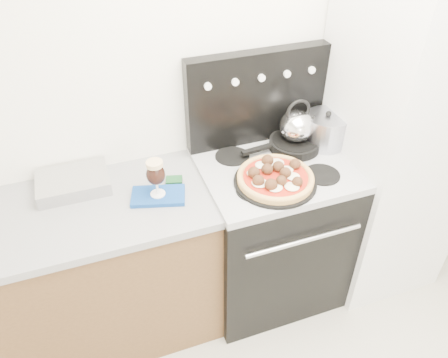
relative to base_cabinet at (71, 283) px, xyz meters
name	(u,v)px	position (x,y,z in m)	size (l,w,h in m)	color
room_shell	(382,242)	(1.02, -0.91, 0.82)	(3.52, 3.01, 2.52)	#B4AF9F
base_cabinet	(71,283)	(0.00, 0.00, 0.00)	(1.45, 0.60, 0.86)	brown
countertop	(50,218)	(0.00, 0.00, 0.45)	(1.48, 0.63, 0.04)	gray
stove_body	(270,233)	(1.10, -0.02, 0.01)	(0.76, 0.65, 0.88)	black
cooktop	(275,169)	(1.10, -0.02, 0.47)	(0.76, 0.65, 0.04)	#ADADB2
backguard	(257,98)	(1.10, 0.25, 0.74)	(0.76, 0.08, 0.50)	black
fridge	(395,138)	(1.80, -0.05, 0.52)	(0.64, 0.68, 1.90)	silver
foil_sheet	(73,182)	(0.12, 0.16, 0.50)	(0.33, 0.25, 0.07)	silver
oven_mitt	(158,196)	(0.49, -0.05, 0.48)	(0.25, 0.14, 0.02)	navy
beer_glass	(156,178)	(0.49, -0.05, 0.59)	(0.09, 0.09, 0.19)	black
pizza_pan	(275,182)	(1.04, -0.15, 0.50)	(0.40, 0.40, 0.01)	#262626
pizza	(276,176)	(1.04, -0.15, 0.53)	(0.37, 0.37, 0.05)	tan
skillet	(294,144)	(1.27, 0.09, 0.51)	(0.27, 0.27, 0.05)	black
tea_kettle	(297,124)	(1.27, 0.09, 0.64)	(0.18, 0.18, 0.20)	silver
stock_pot	(326,131)	(1.44, 0.07, 0.57)	(0.22, 0.22, 0.16)	#A8AAB7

